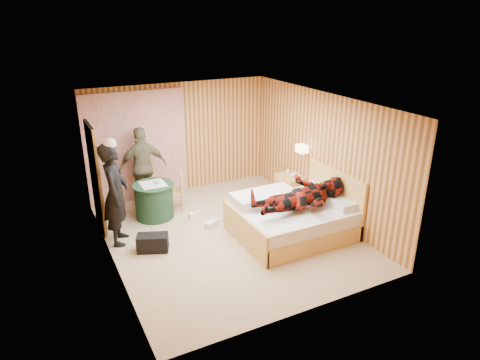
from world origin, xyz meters
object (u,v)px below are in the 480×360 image
chair_near (177,188)px  man_at_table (143,167)px  nightstand (290,188)px  duffel_bag (153,243)px  bed (293,218)px  chair_far (145,182)px  wall_lamp (302,149)px  round_table (154,200)px  woman_standing (115,194)px  man_on_bed (303,189)px

chair_near → man_at_table: 0.86m
nightstand → man_at_table: size_ratio=0.36×
duffel_bag → man_at_table: bearing=100.2°
bed → chair_far: size_ratio=2.23×
wall_lamp → chair_near: 2.72m
nightstand → round_table: (-2.88, 0.59, 0.05)m
woman_standing → man_on_bed: 3.31m
bed → man_at_table: (-2.12, 2.54, 0.54)m
bed → duffel_bag: bed is taller
woman_standing → man_on_bed: (3.00, -1.39, 0.06)m
man_on_bed → round_table: bearing=135.8°
chair_near → woman_standing: bearing=-42.8°
man_at_table → wall_lamp: bearing=151.3°
chair_far → man_on_bed: size_ratio=0.53×
bed → woman_standing: (-2.97, 1.16, 0.61)m
nightstand → man_at_table: 3.19m
wall_lamp → nightstand: size_ratio=0.42×
wall_lamp → chair_near: (-2.39, 1.01, -0.81)m
wall_lamp → man_on_bed: bearing=-123.1°
chair_far → duffel_bag: size_ratio=1.74×
duffel_bag → woman_standing: bearing=148.8°
wall_lamp → woman_standing: 3.80m
man_at_table → woman_standing: bearing=58.1°
nightstand → duffel_bag: 3.37m
round_table → chair_near: size_ratio=0.97×
man_on_bed → bed: bearing=97.0°
nightstand → chair_near: bearing=163.2°
bed → duffel_bag: (-2.53, 0.57, -0.17)m
wall_lamp → nightstand: bearing=98.0°
man_at_table → duffel_bag: bearing=77.9°
nightstand → bed: bearing=-121.0°
nightstand → wall_lamp: bearing=-82.0°
bed → round_table: bed is taller
wall_lamp → round_table: 3.19m
bed → round_table: size_ratio=2.53×
nightstand → round_table: 2.94m
bed → man_on_bed: size_ratio=1.17×
wall_lamp → duffel_bag: bearing=-173.4°
chair_near → nightstand: bearing=90.1°
wall_lamp → duffel_bag: 3.55m
nightstand → chair_far: 3.13m
chair_far → woman_standing: (-0.86, -1.35, 0.39)m
wall_lamp → man_on_bed: (-0.77, -1.19, -0.31)m
bed → man_at_table: 3.35m
round_table → duffel_bag: size_ratio=1.53×
nightstand → chair_near: 2.45m
round_table → chair_far: 0.68m
bed → duffel_bag: 2.60m
wall_lamp → chair_near: wall_lamp is taller
wall_lamp → chair_near: bearing=157.0°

